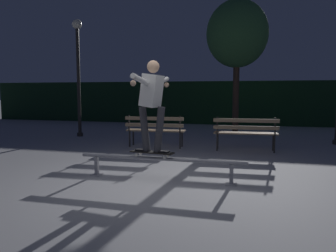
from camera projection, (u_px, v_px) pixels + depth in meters
ground_plane at (156, 184)px, 5.39m from camera, size 90.00×90.00×0.00m
hedge_backdrop at (221, 103)px, 15.57m from camera, size 24.00×1.20×2.00m
grind_rail at (160, 162)px, 5.63m from camera, size 2.95×0.18×0.39m
skateboard at (152, 153)px, 5.65m from camera, size 0.80×0.30×0.09m
skateboarder at (152, 98)px, 5.55m from camera, size 0.63×1.40×1.56m
park_bench_leftmost at (155, 128)px, 8.89m from camera, size 1.62×0.49×0.88m
park_bench_left_center at (245, 131)px, 8.28m from camera, size 1.62×0.49×0.88m
tree_behind_benches at (237, 34)px, 11.43m from camera, size 2.14×2.14×4.71m
lamp_post_left at (78, 63)px, 10.94m from camera, size 0.32×0.32×3.90m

